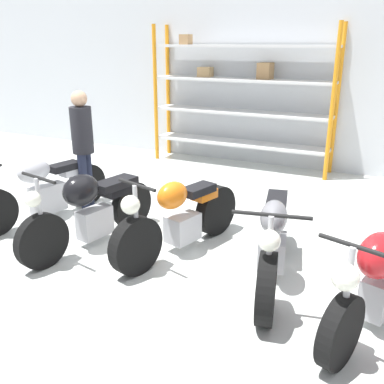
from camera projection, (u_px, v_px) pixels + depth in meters
The scene contains 9 objects.
ground_plane at pixel (178, 257), 5.15m from camera, with size 30.00×30.00×0.00m, color silver.
back_wall at pixel (283, 77), 8.42m from camera, with size 30.00×0.08×3.60m.
shelving_rack at pixel (240, 94), 8.53m from camera, with size 3.70×0.63×2.79m.
motorcycle_silver at pixel (43, 189), 6.13m from camera, with size 0.74×2.15×1.03m.
motorcycle_black at pixel (91, 209), 5.29m from camera, with size 0.70×2.06×1.08m.
motorcycle_orange at pixel (179, 218), 5.13m from camera, with size 0.81×2.03×1.04m.
motorcycle_grey at pixel (273, 240), 4.52m from camera, with size 0.79×2.20×1.05m.
motorcycle_red at pixel (380, 277), 3.78m from camera, with size 0.87×2.05×1.05m.
person_browsing at pixel (83, 140), 6.39m from camera, with size 0.39×0.39×1.79m.
Camera 1 is at (2.14, -4.07, 2.44)m, focal length 40.00 mm.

